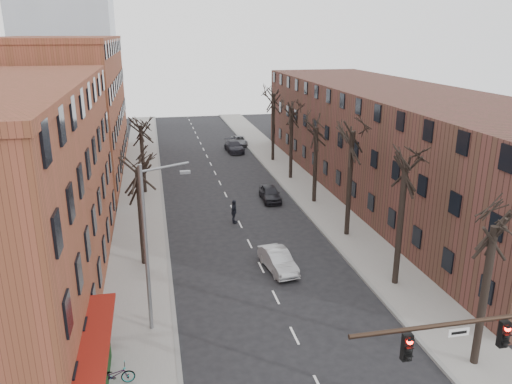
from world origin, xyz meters
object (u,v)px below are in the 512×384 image
silver_sedan (278,260)px  bicycle (114,375)px  parked_car_near (270,193)px  parked_car_mid (234,146)px

silver_sedan → bicycle: (-9.83, -9.60, -0.06)m
silver_sedan → parked_car_near: (2.80, 14.01, 0.01)m
silver_sedan → parked_car_mid: 34.44m
parked_car_near → parked_car_mid: size_ratio=0.83×
silver_sedan → parked_car_near: 14.29m
parked_car_mid → bicycle: size_ratio=2.74×
parked_car_near → parked_car_mid: 20.31m
silver_sedan → bicycle: silver_sedan is taller
silver_sedan → parked_car_mid: (2.80, 34.32, 0.03)m
silver_sedan → bicycle: bearing=-143.3°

